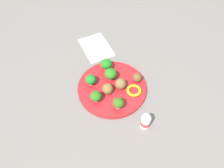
{
  "coord_description": "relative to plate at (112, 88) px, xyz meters",
  "views": [
    {
      "loc": [
        -0.51,
        0.22,
        0.79
      ],
      "look_at": [
        0.0,
        0.0,
        0.04
      ],
      "focal_mm": 37.71,
      "sensor_mm": 36.0,
      "label": 1
    }
  ],
  "objects": [
    {
      "name": "ground_plane",
      "position": [
        0.0,
        0.0,
        -0.01
      ],
      "size": [
        4.0,
        4.0,
        0.0
      ],
      "primitive_type": "plane",
      "color": "slate"
    },
    {
      "name": "plate",
      "position": [
        0.0,
        0.0,
        0.0
      ],
      "size": [
        0.28,
        0.28,
        0.02
      ],
      "primitive_type": "cylinder",
      "color": "red",
      "rests_on": "ground_plane"
    },
    {
      "name": "broccoli_floret_back_right",
      "position": [
        0.04,
        -0.01,
        0.04
      ],
      "size": [
        0.05,
        0.05,
        0.05
      ],
      "color": "#94BB82",
      "rests_on": "plate"
    },
    {
      "name": "broccoli_floret_front_right",
      "position": [
        -0.1,
        0.02,
        0.04
      ],
      "size": [
        0.04,
        0.04,
        0.05
      ],
      "color": "#99C37C",
      "rests_on": "plate"
    },
    {
      "name": "broccoli_floret_mid_right",
      "position": [
        -0.03,
        0.08,
        0.04
      ],
      "size": [
        0.04,
        0.04,
        0.05
      ],
      "color": "#9AC169",
      "rests_on": "plate"
    },
    {
      "name": "broccoli_floret_far_rim",
      "position": [
        0.05,
        0.07,
        0.04
      ],
      "size": [
        0.04,
        0.04,
        0.05
      ],
      "color": "#A5BF71",
      "rests_on": "plate"
    },
    {
      "name": "broccoli_floret_front_left",
      "position": [
        0.1,
        -0.02,
        0.04
      ],
      "size": [
        0.05,
        0.05,
        0.05
      ],
      "color": "#9BCD82",
      "rests_on": "plate"
    },
    {
      "name": "meatball_front_right",
      "position": [
        -0.01,
        -0.03,
        0.03
      ],
      "size": [
        0.05,
        0.05,
        0.05
      ],
      "primitive_type": "sphere",
      "color": "brown",
      "rests_on": "plate"
    },
    {
      "name": "meatball_center",
      "position": [
        -0.01,
        -0.11,
        0.03
      ],
      "size": [
        0.04,
        0.04,
        0.04
      ],
      "primitive_type": "sphere",
      "color": "brown",
      "rests_on": "plate"
    },
    {
      "name": "meatball_mid_right",
      "position": [
        -0.02,
        0.03,
        0.03
      ],
      "size": [
        0.04,
        0.04,
        0.04
      ],
      "primitive_type": "sphere",
      "color": "brown",
      "rests_on": "plate"
    },
    {
      "name": "pepper_ring_front_left",
      "position": [
        -0.05,
        -0.07,
        0.01
      ],
      "size": [
        0.07,
        0.07,
        0.01
      ],
      "primitive_type": "torus",
      "rotation": [
        0.0,
        0.0,
        4.53
      ],
      "color": "yellow",
      "rests_on": "plate"
    },
    {
      "name": "napkin",
      "position": [
        0.25,
        -0.03,
        -0.01
      ],
      "size": [
        0.17,
        0.13,
        0.01
      ],
      "primitive_type": "cube",
      "rotation": [
        0.0,
        0.0,
        0.04
      ],
      "color": "white",
      "rests_on": "ground_plane"
    },
    {
      "name": "fork",
      "position": [
        0.26,
        -0.01,
        -0.0
      ],
      "size": [
        0.12,
        0.02,
        0.01
      ],
      "color": "silver",
      "rests_on": "napkin"
    },
    {
      "name": "knife",
      "position": [
        0.26,
        -0.04,
        -0.0
      ],
      "size": [
        0.15,
        0.02,
        0.01
      ],
      "color": "silver",
      "rests_on": "napkin"
    },
    {
      "name": "yogurt_bottle",
      "position": [
        -0.2,
        -0.04,
        0.02
      ],
      "size": [
        0.03,
        0.03,
        0.07
      ],
      "color": "white",
      "rests_on": "ground_plane"
    }
  ]
}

